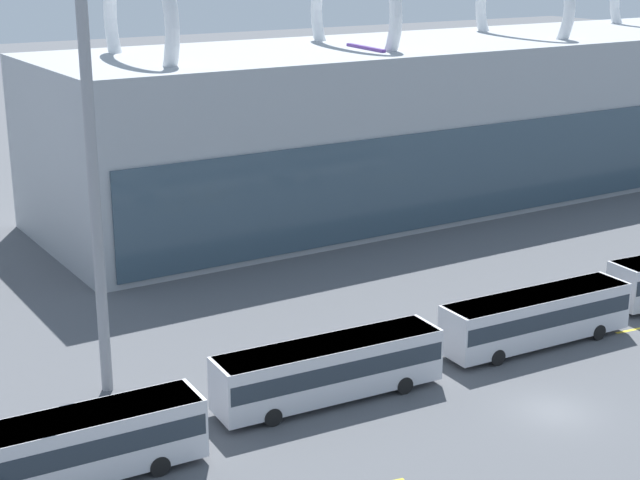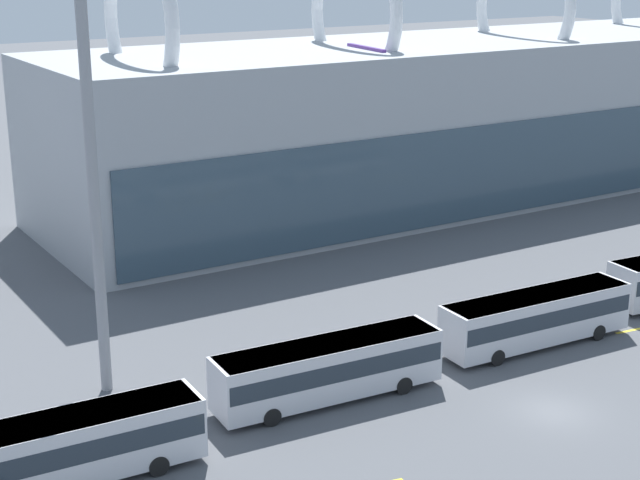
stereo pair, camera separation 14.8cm
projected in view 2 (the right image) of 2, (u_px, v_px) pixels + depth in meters
name	position (u px, v px, depth m)	size (l,w,h in m)	color
ground_plane	(553.00, 411.00, 52.14)	(440.00, 440.00, 0.00)	#515459
airliner_at_gate_far	(303.00, 135.00, 99.62)	(37.44, 35.81, 15.36)	silver
shuttle_bus_0	(63.00, 447.00, 44.50)	(13.12, 3.45, 3.33)	silver
shuttle_bus_1	(329.00, 367.00, 52.93)	(13.16, 3.70, 3.33)	silver
shuttle_bus_2	(536.00, 315.00, 60.25)	(13.13, 3.46, 3.33)	silver
lane_stripe_1	(475.00, 340.00, 61.53)	(9.67, 0.25, 0.01)	yellow
lane_stripe_4	(289.00, 377.00, 56.29)	(8.17, 0.25, 0.01)	yellow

